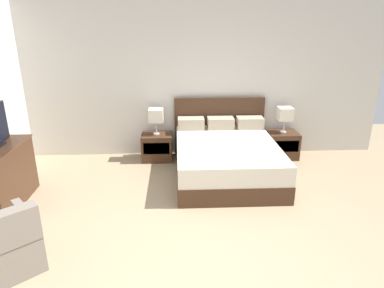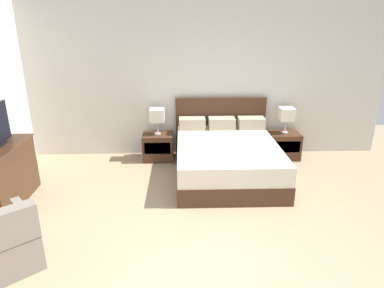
{
  "view_description": "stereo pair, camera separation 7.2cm",
  "coord_description": "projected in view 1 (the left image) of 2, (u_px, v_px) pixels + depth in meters",
  "views": [
    {
      "loc": [
        -0.25,
        -2.68,
        2.41
      ],
      "look_at": [
        -0.03,
        1.94,
        0.75
      ],
      "focal_mm": 32.0,
      "sensor_mm": 36.0,
      "label": 1
    },
    {
      "loc": [
        -0.18,
        -2.68,
        2.41
      ],
      "look_at": [
        -0.03,
        1.94,
        0.75
      ],
      "focal_mm": 32.0,
      "sensor_mm": 36.0,
      "label": 2
    }
  ],
  "objects": [
    {
      "name": "ground_plane",
      "position": [
        204.0,
        283.0,
        3.34
      ],
      "size": [
        10.59,
        10.59,
        0.0
      ],
      "primitive_type": "plane",
      "color": "#998466"
    },
    {
      "name": "nightstand_left",
      "position": [
        157.0,
        147.0,
        6.28
      ],
      "size": [
        0.54,
        0.46,
        0.48
      ],
      "color": "#422819",
      "rests_on": "ground"
    },
    {
      "name": "table_lamp_right",
      "position": [
        285.0,
        114.0,
        6.19
      ],
      "size": [
        0.26,
        0.26,
        0.47
      ],
      "color": "#B7B7BC",
      "rests_on": "nightstand_right"
    },
    {
      "name": "table_lamp_left",
      "position": [
        156.0,
        116.0,
        6.08
      ],
      "size": [
        0.26,
        0.26,
        0.47
      ],
      "color": "#B7B7BC",
      "rests_on": "nightstand_left"
    },
    {
      "name": "bed",
      "position": [
        226.0,
        157.0,
        5.62
      ],
      "size": [
        1.68,
        2.07,
        1.1
      ],
      "color": "#422819",
      "rests_on": "ground"
    },
    {
      "name": "nightstand_right",
      "position": [
        282.0,
        145.0,
        6.39
      ],
      "size": [
        0.54,
        0.46,
        0.48
      ],
      "color": "#422819",
      "rests_on": "ground"
    },
    {
      "name": "wall_back",
      "position": [
        189.0,
        81.0,
        6.22
      ],
      "size": [
        7.14,
        0.06,
        2.78
      ],
      "primitive_type": "cube",
      "color": "beige",
      "rests_on": "ground"
    }
  ]
}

